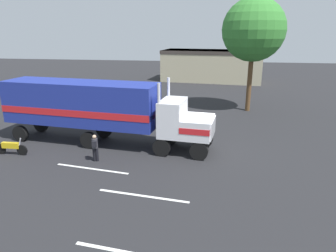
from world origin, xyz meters
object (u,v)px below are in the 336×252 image
person_bystander (95,147)px  parked_car (126,96)px  motorcycle (11,147)px  tree_left (254,30)px  semi_truck (96,107)px

person_bystander → parked_car: 14.70m
motorcycle → tree_left: size_ratio=0.21×
tree_left → motorcycle: bearing=-139.0°
motorcycle → tree_left: 21.67m
person_bystander → motorcycle: size_ratio=0.77×
person_bystander → semi_truck: bearing=108.2°
parked_car → tree_left: 14.05m
person_bystander → tree_left: (9.97, 13.62, 6.52)m
semi_truck → person_bystander: 3.55m
person_bystander → motorcycle: 5.55m
motorcycle → tree_left: bearing=41.0°
semi_truck → tree_left: (10.95, 10.63, 4.89)m
semi_truck → person_bystander: bearing=-71.8°
parked_car → tree_left: bearing=-4.1°
person_bystander → parked_car: bearing=99.4°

